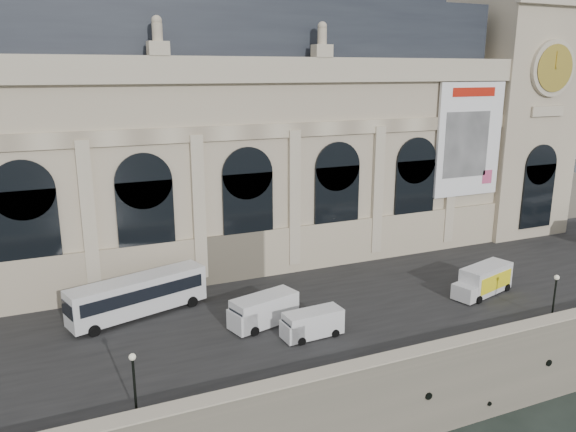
# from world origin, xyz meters

# --- Properties ---
(quay) EXTENTS (160.00, 70.00, 6.00)m
(quay) POSITION_xyz_m (0.00, 35.00, 3.00)
(quay) COLOR #796F5D
(quay) RESTS_ON ground
(street) EXTENTS (160.00, 24.00, 0.06)m
(street) POSITION_xyz_m (0.00, 14.00, 6.03)
(street) COLOR #2D2D2D
(street) RESTS_ON quay
(parapet) EXTENTS (160.00, 1.40, 1.21)m
(parapet) POSITION_xyz_m (0.00, 0.60, 6.62)
(parapet) COLOR #796F5D
(parapet) RESTS_ON quay
(museum) EXTENTS (69.00, 18.70, 29.10)m
(museum) POSITION_xyz_m (-5.98, 30.86, 19.72)
(museum) COLOR #C0B494
(museum) RESTS_ON quay
(clock_pavilion) EXTENTS (13.00, 14.72, 36.70)m
(clock_pavilion) POSITION_xyz_m (34.00, 27.93, 23.42)
(clock_pavilion) COLOR #C0B494
(clock_pavilion) RESTS_ON quay
(bus_left) EXTENTS (12.30, 5.84, 3.57)m
(bus_left) POSITION_xyz_m (-15.82, 17.17, 8.00)
(bus_left) COLOR silver
(bus_left) RESTS_ON quay
(van_b) EXTENTS (5.07, 2.29, 2.21)m
(van_b) POSITION_xyz_m (-4.01, 7.64, 7.13)
(van_b) COLOR silver
(van_b) RESTS_ON quay
(van_c) EXTENTS (6.26, 3.64, 2.63)m
(van_c) POSITION_xyz_m (-6.85, 11.06, 7.34)
(van_c) COLOR silver
(van_c) RESTS_ON quay
(box_truck) EXTENTS (7.24, 3.96, 2.78)m
(box_truck) POSITION_xyz_m (15.02, 9.07, 7.40)
(box_truck) COLOR silver
(box_truck) RESTS_ON quay
(lamp_left) EXTENTS (0.44, 0.44, 4.28)m
(lamp_left) POSITION_xyz_m (-18.43, 2.38, 8.13)
(lamp_left) COLOR black
(lamp_left) RESTS_ON quay
(lamp_right) EXTENTS (0.42, 0.42, 4.17)m
(lamp_right) POSITION_xyz_m (16.23, 2.06, 8.07)
(lamp_right) COLOR black
(lamp_right) RESTS_ON quay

